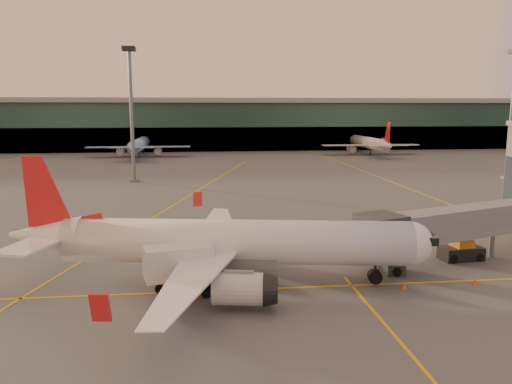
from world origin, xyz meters
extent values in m
plane|color=#4C4F54|center=(0.00, 0.00, 0.00)|extent=(600.00, 600.00, 0.00)
cube|color=gold|center=(0.00, 5.00, 0.01)|extent=(80.00, 0.25, 0.01)
cube|color=gold|center=(-10.00, 45.00, 0.01)|extent=(31.30, 115.98, 0.01)
cube|color=gold|center=(30.00, 70.00, 0.01)|extent=(0.25, 160.00, 0.01)
cube|color=gold|center=(5.00, -8.00, 0.01)|extent=(0.25, 30.00, 0.01)
cube|color=#19382D|center=(0.00, 142.00, 8.00)|extent=(400.00, 18.00, 16.00)
cube|color=gray|center=(0.00, 142.00, 16.80)|extent=(400.00, 20.00, 1.60)
cube|color=black|center=(0.00, 133.50, 4.00)|extent=(400.00, 1.00, 8.00)
cylinder|color=slate|center=(-20.00, 66.00, 12.50)|extent=(0.70, 0.70, 25.00)
cube|color=black|center=(-20.00, 66.00, 25.20)|extent=(2.40, 2.40, 0.80)
cube|color=slate|center=(-20.00, 66.00, 0.25)|extent=(1.60, 1.60, 0.50)
cylinder|color=slate|center=(55.00, 62.00, 12.50)|extent=(0.70, 0.70, 25.00)
cube|color=slate|center=(55.00, 62.00, 0.25)|extent=(1.60, 1.60, 0.50)
cylinder|color=white|center=(-4.27, 6.44, 3.58)|extent=(28.08, 7.90, 3.58)
sphere|color=white|center=(9.49, 4.26, 3.58)|extent=(3.51, 3.51, 3.51)
cube|color=black|center=(10.50, 4.10, 4.02)|extent=(1.95, 2.55, 0.63)
cone|color=white|center=(-19.71, 8.89, 3.85)|extent=(6.57, 4.32, 3.40)
cube|color=white|center=(-19.85, 5.82, 3.93)|extent=(4.45, 6.37, 0.18)
cylinder|color=silver|center=(-4.45, 0.97, 1.61)|extent=(4.06, 2.88, 2.33)
cylinder|color=black|center=(-6.65, 4.47, 0.80)|extent=(1.79, 1.49, 1.61)
cylinder|color=black|center=(-6.65, 4.47, 1.30)|extent=(0.32, 0.32, 0.98)
cube|color=white|center=(-18.89, 11.86, 3.93)|extent=(2.99, 5.83, 0.18)
cylinder|color=silver|center=(-2.75, 11.71, 1.61)|extent=(4.06, 2.88, 2.33)
cylinder|color=black|center=(-5.92, 9.06, 0.80)|extent=(1.79, 1.49, 1.61)
cylinder|color=black|center=(-5.92, 9.06, 1.30)|extent=(0.32, 0.32, 0.98)
cube|color=slate|center=(-5.28, 6.60, 2.41)|extent=(9.18, 4.21, 1.43)
cylinder|color=black|center=(6.81, 4.69, 0.80)|extent=(1.23, 0.88, 1.13)
cube|color=slate|center=(20.75, 11.19, 3.88)|extent=(27.40, 12.06, 2.70)
cube|color=#2D3035|center=(7.99, 6.99, 3.88)|extent=(4.36, 4.36, 3.00)
cube|color=#2D3035|center=(9.49, 7.89, 1.20)|extent=(1.60, 2.40, 2.40)
cylinder|color=black|center=(9.49, 6.79, 0.40)|extent=(0.80, 0.40, 0.80)
cylinder|color=black|center=(9.49, 8.99, 0.40)|extent=(0.80, 0.40, 0.80)
cylinder|color=slate|center=(20.75, 11.19, 1.29)|extent=(0.50, 0.50, 2.58)
cube|color=#A33917|center=(-8.55, 4.31, 0.66)|extent=(3.22, 2.70, 1.32)
cube|color=silver|center=(-8.81, 4.25, 2.73)|extent=(5.47, 3.31, 2.46)
cylinder|color=black|center=(-9.85, 2.92, 0.40)|extent=(0.84, 0.48, 0.79)
cylinder|color=black|center=(-6.77, 3.65, 0.40)|extent=(0.84, 0.48, 0.79)
cube|color=black|center=(17.40, 10.73, 0.63)|extent=(4.05, 2.40, 1.25)
cube|color=#BA7817|center=(17.40, 10.73, 1.48)|extent=(1.76, 1.96, 1.03)
cylinder|color=black|center=(16.12, 9.70, 0.40)|extent=(0.83, 0.41, 0.80)
cylinder|color=black|center=(18.84, 9.95, 0.40)|extent=(0.83, 0.41, 0.80)
cone|color=#E6520C|center=(15.12, 4.22, 0.26)|extent=(0.41, 0.41, 0.52)
cube|color=#E6520C|center=(15.12, 4.22, 0.01)|extent=(0.35, 0.35, 0.03)
cone|color=#E6520C|center=(-7.26, 23.94, 0.32)|extent=(0.50, 0.50, 0.63)
cube|color=#E6520C|center=(-7.26, 23.94, 0.02)|extent=(0.43, 0.43, 0.03)
cone|color=#E6520C|center=(8.95, 3.85, 0.25)|extent=(0.39, 0.39, 0.50)
cube|color=#E6520C|center=(8.95, 3.85, 0.01)|extent=(0.34, 0.34, 0.03)
camera|label=1|loc=(-6.98, -32.51, 14.20)|focal=35.00mm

